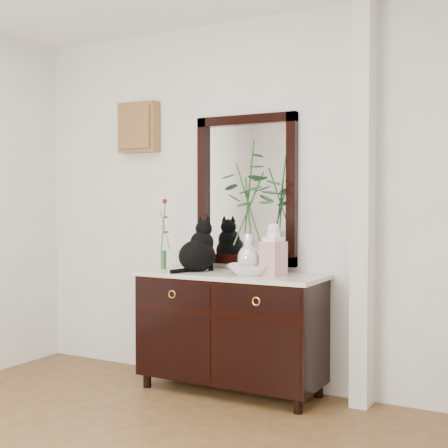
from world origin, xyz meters
The scene contains 10 objects.
wall_back centered at (0.00, 1.98, 1.35)m, with size 3.60×0.04×2.70m, color white.
pilaster centered at (1.00, 1.90, 1.35)m, with size 0.12×0.20×2.70m, color white.
sideboard centered at (0.10, 1.73, 0.47)m, with size 1.33×0.52×0.82m.
wall_mirror centered at (0.10, 1.97, 1.44)m, with size 0.80×0.06×1.10m.
key_cabinet centered at (-0.85, 1.94, 1.95)m, with size 0.35×0.10×0.40m, color brown.
cat centered at (-0.17, 1.71, 1.04)m, with size 0.27×0.33×0.38m, color black, non-canonical shape.
lotus_bowl centered at (0.26, 1.70, 0.89)m, with size 0.30×0.30×0.07m, color white.
vase_branches centered at (0.26, 1.70, 1.33)m, with size 0.44×0.44×0.92m, color silver, non-canonical shape.
bud_vase_rose centered at (-0.47, 1.73, 1.12)m, with size 0.06×0.06×0.54m, color #2E6934, non-canonical shape.
ginger_jar centered at (0.43, 1.72, 1.04)m, with size 0.14×0.14×0.37m, color white, non-canonical shape.
Camera 1 is at (2.16, -2.14, 1.35)m, focal length 50.00 mm.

